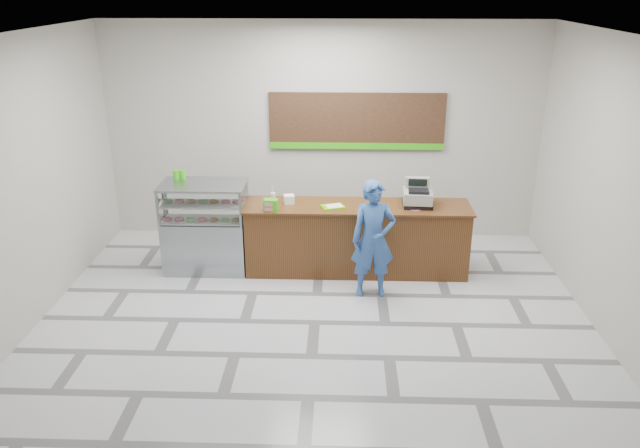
{
  "coord_description": "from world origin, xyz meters",
  "views": [
    {
      "loc": [
        0.32,
        -6.89,
        4.05
      ],
      "look_at": [
        0.04,
        0.9,
        0.99
      ],
      "focal_mm": 35.0,
      "sensor_mm": 36.0,
      "label": 1
    }
  ],
  "objects_px": {
    "sales_counter": "(357,238)",
    "serving_tray": "(333,206)",
    "cash_register": "(417,196)",
    "display_case": "(206,226)",
    "customer": "(373,239)"
  },
  "relations": [
    {
      "from": "sales_counter",
      "to": "display_case",
      "type": "relative_size",
      "value": 2.45
    },
    {
      "from": "display_case",
      "to": "cash_register",
      "type": "relative_size",
      "value": 2.95
    },
    {
      "from": "display_case",
      "to": "serving_tray",
      "type": "distance_m",
      "value": 1.91
    },
    {
      "from": "serving_tray",
      "to": "sales_counter",
      "type": "bearing_deg",
      "value": -6.12
    },
    {
      "from": "sales_counter",
      "to": "serving_tray",
      "type": "height_order",
      "value": "serving_tray"
    },
    {
      "from": "sales_counter",
      "to": "cash_register",
      "type": "distance_m",
      "value": 1.08
    },
    {
      "from": "cash_register",
      "to": "serving_tray",
      "type": "height_order",
      "value": "cash_register"
    },
    {
      "from": "display_case",
      "to": "customer",
      "type": "height_order",
      "value": "customer"
    },
    {
      "from": "display_case",
      "to": "customer",
      "type": "distance_m",
      "value": 2.53
    },
    {
      "from": "serving_tray",
      "to": "customer",
      "type": "distance_m",
      "value": 0.88
    },
    {
      "from": "sales_counter",
      "to": "serving_tray",
      "type": "relative_size",
      "value": 8.65
    },
    {
      "from": "customer",
      "to": "sales_counter",
      "type": "bearing_deg",
      "value": 100.51
    },
    {
      "from": "display_case",
      "to": "cash_register",
      "type": "height_order",
      "value": "cash_register"
    },
    {
      "from": "sales_counter",
      "to": "display_case",
      "type": "xyz_separation_m",
      "value": [
        -2.22,
        -0.0,
        0.16
      ]
    },
    {
      "from": "display_case",
      "to": "cash_register",
      "type": "xyz_separation_m",
      "value": [
        3.08,
        0.03,
        0.5
      ]
    }
  ]
}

